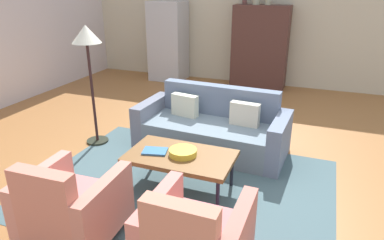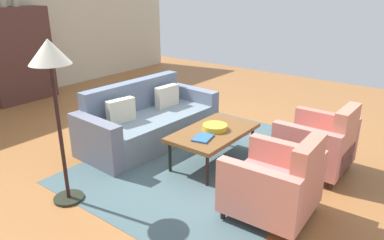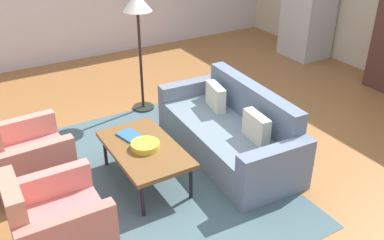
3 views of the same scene
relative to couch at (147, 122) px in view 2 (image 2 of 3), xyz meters
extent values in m
plane|color=#9D6435|center=(0.03, -0.47, -0.29)|extent=(10.46, 10.46, 0.00)
cube|color=beige|center=(0.03, 3.75, 1.11)|extent=(8.72, 0.12, 2.80)
cube|color=#465F65|center=(0.00, -1.14, -0.28)|extent=(3.40, 2.60, 0.01)
cube|color=slate|center=(0.00, -0.09, -0.08)|extent=(1.78, 0.98, 0.42)
cube|color=slate|center=(0.01, 0.27, 0.14)|extent=(1.75, 0.26, 0.86)
cube|color=slate|center=(0.95, -0.13, 0.02)|extent=(0.22, 0.91, 0.62)
cube|color=slate|center=(-0.96, -0.04, 0.02)|extent=(0.22, 0.91, 0.62)
cube|color=beige|center=(0.45, -0.01, 0.29)|extent=(0.41, 0.15, 0.32)
cube|color=beige|center=(-0.45, 0.04, 0.29)|extent=(0.42, 0.19, 0.32)
cylinder|color=black|center=(-0.53, -0.91, -0.09)|extent=(0.04, 0.04, 0.40)
cylinder|color=black|center=(0.53, -0.91, -0.09)|extent=(0.04, 0.04, 0.40)
cylinder|color=black|center=(-0.53, -1.47, -0.09)|extent=(0.04, 0.04, 0.40)
cylinder|color=black|center=(0.53, -1.47, -0.09)|extent=(0.04, 0.04, 0.40)
cube|color=brown|center=(0.00, -1.19, 0.13)|extent=(1.20, 0.70, 0.05)
cylinder|color=black|center=(-0.96, -1.96, -0.24)|extent=(0.05, 0.05, 0.10)
cylinder|color=#341A22|center=(-0.28, -1.93, -0.24)|extent=(0.05, 0.05, 0.10)
cylinder|color=black|center=(-0.93, -2.64, -0.24)|extent=(0.05, 0.05, 0.10)
cylinder|color=#3C221B|center=(-0.25, -2.61, -0.24)|extent=(0.05, 0.05, 0.10)
cube|color=#C27676|center=(-0.60, -2.29, -0.04)|extent=(0.59, 0.82, 0.30)
cube|color=tan|center=(-0.59, -2.62, 0.20)|extent=(0.57, 0.16, 0.78)
cube|color=tan|center=(-0.94, -2.30, 0.09)|extent=(0.15, 0.80, 0.56)
cube|color=tan|center=(-0.26, -2.27, 0.09)|extent=(0.15, 0.80, 0.56)
cylinder|color=#3C2A1A|center=(0.26, -1.94, -0.24)|extent=(0.05, 0.05, 0.10)
cylinder|color=#372B1B|center=(0.94, -1.95, -0.24)|extent=(0.05, 0.05, 0.10)
cylinder|color=#361F1E|center=(0.25, -2.62, -0.24)|extent=(0.05, 0.05, 0.10)
cylinder|color=#362C11|center=(0.93, -2.63, -0.24)|extent=(0.05, 0.05, 0.10)
cube|color=#C37574|center=(0.60, -2.29, -0.04)|extent=(0.57, 0.80, 0.30)
cube|color=tan|center=(0.59, -2.62, 0.20)|extent=(0.56, 0.14, 0.78)
cube|color=tan|center=(0.26, -2.28, 0.09)|extent=(0.13, 0.80, 0.56)
cube|color=#C97366|center=(0.94, -2.29, 0.09)|extent=(0.13, 0.80, 0.56)
cylinder|color=gold|center=(0.03, -1.19, 0.19)|extent=(0.31, 0.31, 0.07)
cube|color=#2D6295|center=(-0.30, -1.23, 0.17)|extent=(0.31, 0.25, 0.02)
cube|color=#4B2C25|center=(-0.02, 3.40, 0.61)|extent=(1.20, 0.50, 1.80)
cube|color=#3E2214|center=(0.28, 3.66, 0.61)|extent=(0.56, 0.01, 1.51)
cylinder|color=#B0B08B|center=(0.08, 3.40, 1.61)|extent=(0.12, 0.12, 0.20)
cylinder|color=black|center=(-1.68, -0.45, -0.27)|extent=(0.32, 0.32, 0.03)
cylinder|color=black|center=(-1.68, -0.45, 0.47)|extent=(0.04, 0.04, 1.45)
cone|color=silver|center=(-1.68, -0.45, 1.31)|extent=(0.40, 0.40, 0.24)
camera|label=1|loc=(1.37, -4.40, 1.97)|focal=32.61mm
camera|label=2|loc=(-3.57, -3.58, 1.89)|focal=34.09mm
camera|label=3|loc=(3.67, -2.74, 2.65)|focal=39.82mm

